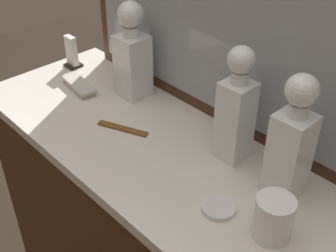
# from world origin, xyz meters

# --- Properties ---
(crystal_decanter_center) EXTENTS (0.08, 0.08, 0.31)m
(crystal_decanter_center) POSITION_xyz_m (0.29, 0.09, 1.01)
(crystal_decanter_center) COLOR white
(crystal_decanter_center) RESTS_ON dresser
(crystal_decanter_right) EXTENTS (0.07, 0.07, 0.30)m
(crystal_decanter_right) POSITION_xyz_m (0.12, 0.11, 1.00)
(crystal_decanter_right) COLOR white
(crystal_decanter_right) RESTS_ON dresser
(crystal_decanter_front) EXTENTS (0.09, 0.09, 0.30)m
(crystal_decanter_front) POSITION_xyz_m (-0.28, 0.12, 1.00)
(crystal_decanter_front) COLOR white
(crystal_decanter_front) RESTS_ON dresser
(crystal_tumbler_far_right) EXTENTS (0.08, 0.08, 0.10)m
(crystal_tumbler_far_right) POSITION_xyz_m (0.35, -0.04, 0.93)
(crystal_tumbler_far_right) COLOR white
(crystal_tumbler_far_right) RESTS_ON dresser
(silver_brush_left) EXTENTS (0.16, 0.07, 0.02)m
(silver_brush_left) POSITION_xyz_m (-0.43, 0.01, 0.90)
(silver_brush_left) COLOR #B7A88C
(silver_brush_left) RESTS_ON dresser
(porcelain_dish) EXTENTS (0.08, 0.08, 0.01)m
(porcelain_dish) POSITION_xyz_m (0.23, -0.06, 0.89)
(porcelain_dish) COLOR silver
(porcelain_dish) RESTS_ON dresser
(tortoiseshell_comb) EXTENTS (0.15, 0.08, 0.01)m
(tortoiseshell_comb) POSITION_xyz_m (-0.16, -0.03, 0.89)
(tortoiseshell_comb) COLOR brown
(tortoiseshell_comb) RESTS_ON dresser
(napkin_holder) EXTENTS (0.05, 0.05, 0.11)m
(napkin_holder) POSITION_xyz_m (-0.57, 0.09, 0.93)
(napkin_holder) COLOR black
(napkin_holder) RESTS_ON dresser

